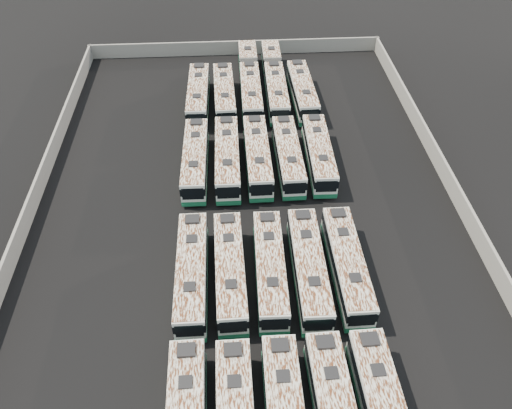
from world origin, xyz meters
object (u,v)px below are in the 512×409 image
bus_back_right (275,80)px  bus_midback_right (288,155)px  bus_midfront_far_right (347,265)px  bus_back_far_right (302,91)px  bus_midfront_far_left (192,273)px  bus_midfront_center (270,269)px  bus_midfront_left (230,271)px  bus_midfront_right (309,268)px  bus_back_far_left (198,95)px  bus_midback_center (258,156)px  bus_back_left (224,95)px  bus_back_center (250,81)px  bus_midback_far_right (319,154)px  bus_midback_far_left (195,160)px  bus_midback_left (227,158)px

bus_back_right → bus_midback_right: bearing=-89.2°
bus_midfront_far_right → bus_back_far_right: 30.21m
bus_midfront_far_left → bus_back_far_right: size_ratio=0.99×
bus_midfront_center → bus_midfront_left: bearing=-178.7°
bus_midfront_right → bus_back_far_right: bus_midfront_right is taller
bus_back_far_left → bus_back_right: bus_back_far_left is taller
bus_midfront_left → bus_midback_center: (3.52, 16.45, 0.04)m
bus_midfront_left → bus_midfront_right: bearing=-2.2°
bus_midfront_left → bus_back_left: (-0.00, 30.13, 0.02)m
bus_midfront_far_right → bus_back_far_right: (-0.07, 30.21, 0.02)m
bus_midfront_far_left → bus_back_center: bus_midfront_far_left is taller
bus_back_far_right → bus_midfront_center: bearing=-104.1°
bus_midfront_far_right → bus_back_far_left: size_ratio=0.98×
bus_back_center → bus_back_right: size_ratio=1.02×
bus_midback_right → bus_back_left: bearing=116.5°
bus_midfront_far_right → bus_midback_far_right: (0.02, 16.48, -0.01)m
bus_midback_center → bus_back_far_right: size_ratio=1.00×
bus_back_left → bus_back_far_right: bearing=-0.8°
bus_midfront_center → bus_midback_right: 16.75m
bus_midfront_right → bus_midback_far_right: bearing=78.6°
bus_midback_far_right → bus_back_center: (-6.98, 17.07, 0.02)m
bus_midfront_far_right → bus_back_left: (-10.53, 30.10, 0.01)m
bus_midback_far_left → bus_back_right: (10.52, 17.28, -0.04)m
bus_midback_right → bus_back_left: bus_back_left is taller
bus_back_far_right → bus_midback_right: bearing=-105.2°
bus_midfront_left → bus_midfront_center: 3.58m
bus_back_center → bus_midback_left: bearing=-100.9°
bus_back_center → bus_midfront_left: bearing=-95.6°
bus_midfront_right → bus_midfront_far_right: (3.49, 0.16, -0.03)m
bus_midback_right → bus_midback_center: bearing=178.5°
bus_midfront_center → bus_midback_far_left: bearing=114.7°
bus_midfront_far_right → bus_back_far_left: bearing=114.7°
bus_midfront_left → bus_back_right: size_ratio=0.65×
bus_midfront_center → bus_midfront_far_right: bearing=1.2°
bus_midfront_far_left → bus_back_far_left: bearing=90.2°
bus_midback_far_left → bus_back_left: bearing=76.7°
bus_midfront_left → bus_back_left: 30.13m
bus_midfront_left → bus_midback_left: bearing=88.6°
bus_midfront_left → bus_midfront_right: 7.04m
bus_midfront_right → bus_midback_right: size_ratio=1.02×
bus_midback_far_left → bus_midfront_center: bearing=-65.5°
bus_back_right → bus_midfront_far_right: bearing=-83.3°
bus_midfront_far_left → bus_back_left: size_ratio=1.00×
bus_midfront_right → bus_midback_center: bearing=102.5°
bus_midfront_far_left → bus_midfront_far_right: size_ratio=1.01×
bus_midback_far_left → bus_back_far_right: size_ratio=1.00×
bus_midfront_left → bus_back_center: bus_back_center is taller
bus_midfront_left → bus_midback_far_right: bus_midback_far_right is taller
bus_back_far_right → bus_midfront_far_left: bearing=-115.8°
bus_midback_left → bus_midfront_right: bearing=-66.8°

